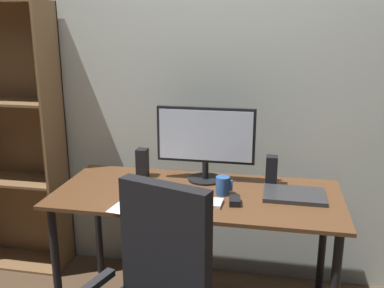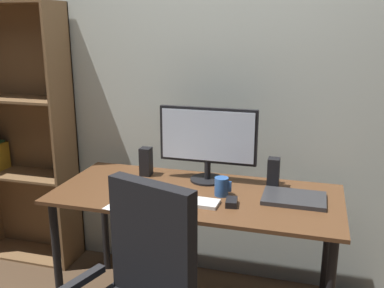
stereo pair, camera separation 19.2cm
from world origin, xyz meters
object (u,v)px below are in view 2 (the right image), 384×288
(desk, at_px, (196,208))
(speaker_left, at_px, (146,162))
(laptop, at_px, (294,198))
(mouse, at_px, (231,202))
(coffee_mug, at_px, (222,187))
(speaker_right, at_px, (273,173))
(monitor, at_px, (208,139))
(keyboard, at_px, (191,201))
(bookshelf, at_px, (21,138))

(desk, relative_size, speaker_left, 9.04)
(desk, xyz_separation_m, laptop, (0.51, 0.04, 0.10))
(desk, bearing_deg, mouse, -28.00)
(coffee_mug, bearing_deg, speaker_right, 37.82)
(speaker_left, bearing_deg, monitor, 1.20)
(monitor, bearing_deg, keyboard, -90.35)
(coffee_mug, distance_m, laptop, 0.38)
(desk, height_order, monitor, monitor)
(mouse, relative_size, laptop, 0.30)
(coffee_mug, bearing_deg, speaker_left, 159.00)
(keyboard, height_order, speaker_right, speaker_right)
(monitor, distance_m, laptop, 0.58)
(laptop, height_order, speaker_right, speaker_right)
(monitor, distance_m, keyboard, 0.42)
(monitor, xyz_separation_m, speaker_left, (-0.38, -0.01, -0.16))
(monitor, xyz_separation_m, coffee_mug, (0.13, -0.20, -0.20))
(keyboard, xyz_separation_m, speaker_right, (0.38, 0.33, 0.08))
(mouse, xyz_separation_m, speaker_right, (0.17, 0.31, 0.07))
(mouse, relative_size, bookshelf, 0.05)
(desk, relative_size, monitor, 2.74)
(speaker_right, distance_m, bookshelf, 1.74)
(laptop, xyz_separation_m, bookshelf, (-1.86, 0.30, 0.11))
(mouse, height_order, coffee_mug, coffee_mug)
(bookshelf, bearing_deg, speaker_right, -4.93)
(coffee_mug, bearing_deg, keyboard, -132.82)
(coffee_mug, bearing_deg, monitor, 122.30)
(desk, relative_size, speaker_right, 9.04)
(coffee_mug, xyz_separation_m, speaker_left, (-0.50, 0.19, 0.04))
(coffee_mug, bearing_deg, desk, 178.87)
(speaker_left, distance_m, speaker_right, 0.75)
(speaker_left, xyz_separation_m, speaker_right, (0.75, 0.00, 0.00))
(monitor, height_order, speaker_left, monitor)
(coffee_mug, relative_size, speaker_left, 0.58)
(mouse, xyz_separation_m, bookshelf, (-1.56, 0.46, 0.11))
(speaker_left, height_order, speaker_right, same)
(monitor, height_order, coffee_mug, monitor)
(desk, relative_size, mouse, 16.01)
(mouse, distance_m, speaker_right, 0.36)
(desk, height_order, mouse, mouse)
(desk, distance_m, coffee_mug, 0.20)
(speaker_left, relative_size, speaker_right, 1.00)
(keyboard, bearing_deg, speaker_right, 43.71)
(laptop, bearing_deg, coffee_mug, -173.45)
(speaker_left, bearing_deg, desk, -27.66)
(speaker_left, bearing_deg, mouse, -27.79)
(desk, bearing_deg, speaker_right, 26.10)
(keyboard, distance_m, bookshelf, 1.45)
(coffee_mug, height_order, speaker_left, speaker_left)
(mouse, xyz_separation_m, laptop, (0.30, 0.15, -0.01))
(speaker_left, xyz_separation_m, bookshelf, (-0.98, 0.15, 0.04))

